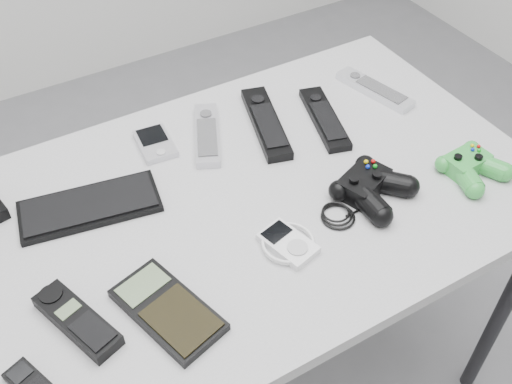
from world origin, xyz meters
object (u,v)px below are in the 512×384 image
calculator (168,309)px  remote_black_a (266,122)px  remote_silver_a (207,134)px  controller_black (370,185)px  pda (155,143)px  controller_green (471,165)px  remote_black_b (324,118)px  cordless_handset (77,320)px  mp3_player (288,243)px  desk (257,214)px  mobile_phone (31,384)px  pda_keyboard (90,206)px  remote_silver_b (375,89)px

calculator → remote_black_a: bearing=25.0°
remote_silver_a → controller_black: size_ratio=0.81×
pda → controller_green: controller_green is taller
remote_black_b → cordless_handset: (-0.63, -0.23, 0.00)m
remote_black_a → remote_black_b: (0.12, -0.05, -0.00)m
mp3_player → remote_black_a: bearing=51.5°
desk → pda: pda is taller
calculator → controller_black: 0.45m
remote_silver_a → mobile_phone: bearing=-116.8°
pda_keyboard → remote_black_b: size_ratio=1.21×
remote_silver_a → controller_green: bearing=-16.8°
cordless_handset → desk: bearing=-3.0°
remote_silver_b → mobile_phone: remote_silver_b is taller
pda → remote_silver_b: (0.51, -0.08, 0.00)m
remote_silver_b → controller_green: size_ratio=1.50×
mp3_player → controller_black: controller_black is taller
calculator → controller_black: controller_black is taller
cordless_handset → controller_green: 0.79m
cordless_handset → remote_silver_a: bearing=19.4°
mobile_phone → mp3_player: mp3_player is taller
pda → controller_green: bearing=-31.9°
remote_silver_a → cordless_handset: 0.49m
remote_black_a → mobile_phone: bearing=-134.1°
remote_black_b → cordless_handset: cordless_handset is taller
remote_silver_b → remote_black_a: bearing=162.7°
mp3_player → controller_black: bearing=-5.4°
desk → remote_silver_b: size_ratio=5.57×
remote_silver_a → mobile_phone: remote_silver_a is taller
pda → remote_black_a: (0.23, -0.06, 0.00)m
remote_black_b → controller_black: (-0.05, -0.23, 0.01)m
pda → calculator: calculator is taller
mobile_phone → calculator: (0.22, 0.02, 0.00)m
cordless_handset → mp3_player: bearing=-24.0°
desk → mobile_phone: mobile_phone is taller
cordless_handset → controller_black: 0.58m
remote_silver_b → calculator: (-0.66, -0.31, -0.00)m
remote_black_a → controller_green: 0.43m
remote_silver_a → remote_silver_b: bearing=18.2°
desk → controller_green: bearing=-22.8°
remote_silver_b → cordless_handset: bearing=-175.5°
controller_green → calculator: bearing=176.2°
remote_silver_a → calculator: size_ratio=1.03×
remote_black_b → controller_black: bearing=-87.2°
mp3_player → controller_black: (0.20, 0.03, 0.01)m
remote_black_a → mp3_player: 0.34m
pda → mp3_player: size_ratio=1.04×
pda_keyboard → remote_silver_a: bearing=24.8°
desk → remote_black_a: 0.21m
pda_keyboard → calculator: 0.29m
remote_black_a → controller_black: controller_black is taller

